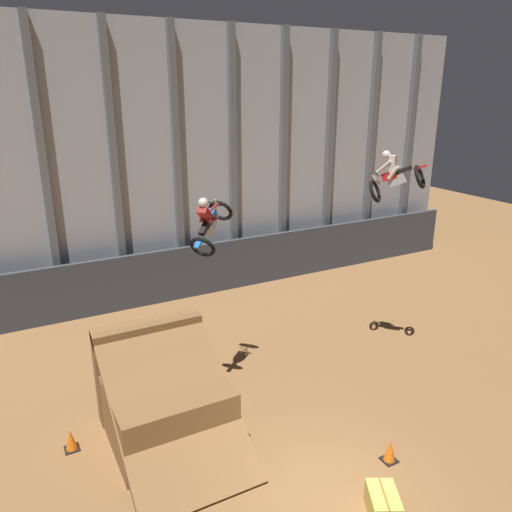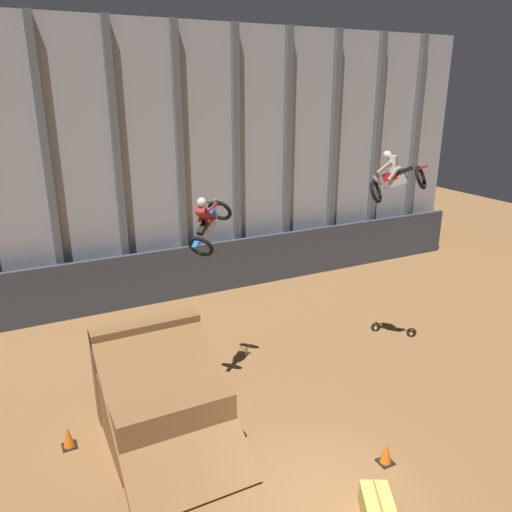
# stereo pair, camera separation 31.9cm
# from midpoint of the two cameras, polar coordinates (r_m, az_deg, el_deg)

# --- Properties ---
(ground_plane) EXTENTS (60.00, 60.00, 0.00)m
(ground_plane) POSITION_cam_midpoint_polar(r_m,az_deg,el_deg) (12.32, 7.32, -25.54)
(ground_plane) COLOR olive
(arena_back_wall) EXTENTS (32.00, 0.40, 11.08)m
(arena_back_wall) POSITION_cam_midpoint_polar(r_m,az_deg,el_deg) (20.81, -12.94, 9.83)
(arena_back_wall) COLOR #A3A8B2
(arena_back_wall) RESTS_ON ground_plane
(lower_barrier) EXTENTS (31.36, 0.20, 2.26)m
(lower_barrier) POSITION_cam_midpoint_polar(r_m,az_deg,el_deg) (21.09, -11.44, -2.37)
(lower_barrier) COLOR #383D47
(lower_barrier) RESTS_ON ground_plane
(dirt_ramp) EXTENTS (2.91, 4.28, 2.83)m
(dirt_ramp) POSITION_cam_midpoint_polar(r_m,az_deg,el_deg) (13.58, -11.18, -15.67)
(dirt_ramp) COLOR brown
(dirt_ramp) RESTS_ON ground_plane
(rider_bike_left_air) EXTENTS (1.73, 1.65, 1.70)m
(rider_bike_left_air) POSITION_cam_midpoint_polar(r_m,az_deg,el_deg) (13.64, -6.01, 3.80)
(rider_bike_left_air) COLOR black
(rider_bike_right_air) EXTENTS (1.55, 1.79, 1.66)m
(rider_bike_right_air) POSITION_cam_midpoint_polar(r_m,az_deg,el_deg) (15.73, 15.03, 8.73)
(rider_bike_right_air) COLOR black
(traffic_cone_near_ramp) EXTENTS (0.36, 0.36, 0.58)m
(traffic_cone_near_ramp) POSITION_cam_midpoint_polar(r_m,az_deg,el_deg) (14.00, -21.06, -19.02)
(traffic_cone_near_ramp) COLOR black
(traffic_cone_near_ramp) RESTS_ON ground_plane
(traffic_cone_arena_edge) EXTENTS (0.36, 0.36, 0.58)m
(traffic_cone_arena_edge) POSITION_cam_midpoint_polar(r_m,az_deg,el_deg) (13.22, 14.34, -20.78)
(traffic_cone_arena_edge) COLOR black
(traffic_cone_arena_edge) RESTS_ON ground_plane
(hay_bale_trackside) EXTENTS (0.95, 1.08, 0.57)m
(hay_bale_trackside) POSITION_cam_midpoint_polar(r_m,az_deg,el_deg) (11.93, 13.49, -25.89)
(hay_bale_trackside) COLOR #CCB751
(hay_bale_trackside) RESTS_ON ground_plane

